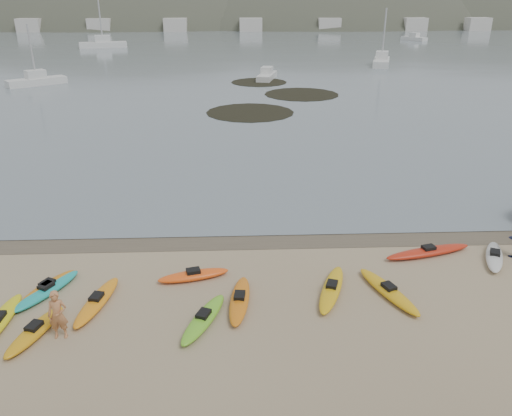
{
  "coord_description": "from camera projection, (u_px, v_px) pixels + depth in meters",
  "views": [
    {
      "loc": [
        -0.93,
        -21.74,
        10.85
      ],
      "look_at": [
        0.0,
        0.0,
        1.5
      ],
      "focal_mm": 35.0,
      "sensor_mm": 36.0,
      "label": 1
    }
  ],
  "objects": [
    {
      "name": "far_town",
      "position": [
        255.0,
        25.0,
        156.83
      ],
      "size": [
        199.0,
        5.0,
        4.0
      ],
      "color": "beige",
      "rests_on": "ground"
    },
    {
      "name": "far_hills",
      "position": [
        330.0,
        63.0,
        210.17
      ],
      "size": [
        550.0,
        135.0,
        80.0
      ],
      "color": "#384235",
      "rests_on": "ground"
    },
    {
      "name": "kayaks",
      "position": [
        226.0,
        290.0,
        19.54
      ],
      "size": [
        21.22,
        7.58,
        0.34
      ],
      "color": "orange",
      "rests_on": "ground"
    },
    {
      "name": "kelp_mats",
      "position": [
        272.0,
        96.0,
        57.3
      ],
      "size": [
        15.07,
        26.47,
        0.04
      ],
      "color": "black",
      "rests_on": "water"
    },
    {
      "name": "water",
      "position": [
        235.0,
        14.0,
        299.67
      ],
      "size": [
        1200.0,
        1200.0,
        0.0
      ],
      "primitive_type": "plane",
      "color": "slate",
      "rests_on": "ground"
    },
    {
      "name": "person_west",
      "position": [
        58.0,
        315.0,
        16.81
      ],
      "size": [
        0.68,
        0.47,
        1.8
      ],
      "primitive_type": "imported",
      "rotation": [
        0.0,
        0.0,
        0.06
      ],
      "color": "#C7804F",
      "rests_on": "ground"
    },
    {
      "name": "moored_boats",
      "position": [
        224.0,
        53.0,
        94.35
      ],
      "size": [
        82.23,
        71.59,
        1.4
      ],
      "color": "silver",
      "rests_on": "ground"
    },
    {
      "name": "wet_sand",
      "position": [
        256.0,
        239.0,
        24.0
      ],
      "size": [
        60.0,
        60.0,
        0.0
      ],
      "primitive_type": "plane",
      "color": "brown",
      "rests_on": "ground"
    },
    {
      "name": "ground",
      "position": [
        256.0,
        236.0,
        24.28
      ],
      "size": [
        600.0,
        600.0,
        0.0
      ],
      "primitive_type": "plane",
      "color": "tan",
      "rests_on": "ground"
    }
  ]
}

